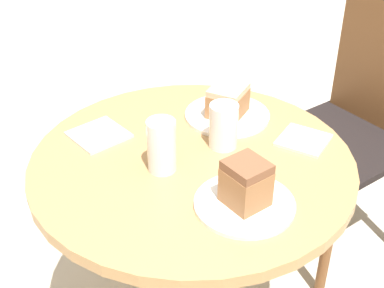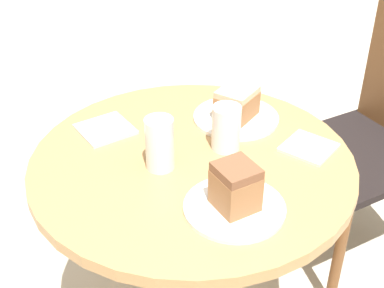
{
  "view_description": "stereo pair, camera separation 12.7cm",
  "coord_description": "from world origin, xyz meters",
  "px_view_note": "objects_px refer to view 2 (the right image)",
  "views": [
    {
      "loc": [
        0.79,
        -0.71,
        1.46
      ],
      "look_at": [
        0.0,
        0.0,
        0.77
      ],
      "focal_mm": 50.0,
      "sensor_mm": 36.0,
      "label": 1
    },
    {
      "loc": [
        0.87,
        -0.61,
        1.46
      ],
      "look_at": [
        0.0,
        0.0,
        0.77
      ],
      "focal_mm": 50.0,
      "sensor_mm": 36.0,
      "label": 2
    }
  ],
  "objects_px": {
    "plate_near": "(234,208)",
    "glass_lemonade": "(160,146)",
    "plate_far": "(236,118)",
    "cake_slice_far": "(237,103)",
    "glass_water": "(226,130)",
    "chair": "(374,135)",
    "cake_slice_near": "(236,187)"
  },
  "relations": [
    {
      "from": "plate_near",
      "to": "glass_lemonade",
      "type": "height_order",
      "value": "glass_lemonade"
    },
    {
      "from": "plate_far",
      "to": "cake_slice_far",
      "type": "xyz_separation_m",
      "value": [
        0.0,
        0.0,
        0.05
      ]
    },
    {
      "from": "glass_lemonade",
      "to": "glass_water",
      "type": "relative_size",
      "value": 1.13
    },
    {
      "from": "plate_far",
      "to": "glass_lemonade",
      "type": "distance_m",
      "value": 0.3
    },
    {
      "from": "chair",
      "to": "cake_slice_far",
      "type": "height_order",
      "value": "chair"
    },
    {
      "from": "glass_water",
      "to": "glass_lemonade",
      "type": "bearing_deg",
      "value": -97.41
    },
    {
      "from": "plate_near",
      "to": "glass_lemonade",
      "type": "relative_size",
      "value": 1.68
    },
    {
      "from": "plate_near",
      "to": "cake_slice_near",
      "type": "distance_m",
      "value": 0.06
    },
    {
      "from": "cake_slice_near",
      "to": "plate_far",
      "type": "bearing_deg",
      "value": 140.53
    },
    {
      "from": "plate_near",
      "to": "cake_slice_far",
      "type": "xyz_separation_m",
      "value": [
        -0.29,
        0.24,
        0.05
      ]
    },
    {
      "from": "cake_slice_far",
      "to": "glass_water",
      "type": "relative_size",
      "value": 1.12
    },
    {
      "from": "plate_far",
      "to": "cake_slice_far",
      "type": "distance_m",
      "value": 0.05
    },
    {
      "from": "cake_slice_near",
      "to": "glass_lemonade",
      "type": "height_order",
      "value": "glass_lemonade"
    },
    {
      "from": "cake_slice_near",
      "to": "glass_water",
      "type": "bearing_deg",
      "value": 146.51
    },
    {
      "from": "cake_slice_near",
      "to": "cake_slice_far",
      "type": "height_order",
      "value": "cake_slice_near"
    },
    {
      "from": "plate_near",
      "to": "cake_slice_far",
      "type": "distance_m",
      "value": 0.38
    },
    {
      "from": "chair",
      "to": "plate_far",
      "type": "distance_m",
      "value": 0.63
    },
    {
      "from": "glass_lemonade",
      "to": "cake_slice_far",
      "type": "bearing_deg",
      "value": 103.96
    },
    {
      "from": "glass_lemonade",
      "to": "cake_slice_near",
      "type": "bearing_deg",
      "value": 11.41
    },
    {
      "from": "plate_near",
      "to": "glass_water",
      "type": "relative_size",
      "value": 1.89
    },
    {
      "from": "chair",
      "to": "plate_near",
      "type": "distance_m",
      "value": 0.89
    },
    {
      "from": "plate_far",
      "to": "glass_water",
      "type": "xyz_separation_m",
      "value": [
        0.09,
        -0.11,
        0.04
      ]
    },
    {
      "from": "chair",
      "to": "glass_water",
      "type": "xyz_separation_m",
      "value": [
        0.04,
        -0.69,
        0.28
      ]
    },
    {
      "from": "plate_near",
      "to": "cake_slice_near",
      "type": "bearing_deg",
      "value": 0.0
    },
    {
      "from": "plate_near",
      "to": "plate_far",
      "type": "xyz_separation_m",
      "value": [
        -0.29,
        0.24,
        0.0
      ]
    },
    {
      "from": "plate_near",
      "to": "plate_far",
      "type": "height_order",
      "value": "same"
    },
    {
      "from": "plate_near",
      "to": "cake_slice_far",
      "type": "bearing_deg",
      "value": 140.53
    },
    {
      "from": "cake_slice_far",
      "to": "glass_water",
      "type": "height_order",
      "value": "glass_water"
    },
    {
      "from": "cake_slice_far",
      "to": "chair",
      "type": "bearing_deg",
      "value": 85.15
    },
    {
      "from": "plate_far",
      "to": "cake_slice_far",
      "type": "height_order",
      "value": "cake_slice_far"
    },
    {
      "from": "plate_far",
      "to": "glass_water",
      "type": "bearing_deg",
      "value": -49.38
    },
    {
      "from": "cake_slice_near",
      "to": "glass_water",
      "type": "height_order",
      "value": "glass_water"
    }
  ]
}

